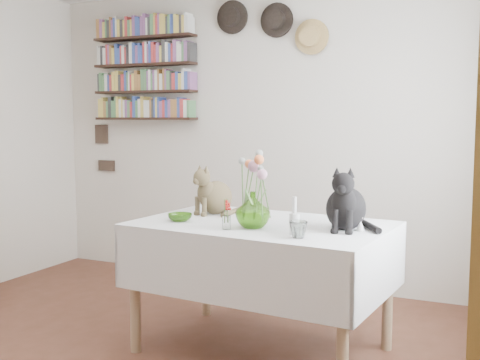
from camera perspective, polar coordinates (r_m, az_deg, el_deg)
The scene contains 14 objects.
room at distance 3.15m, azimuth -13.96°, elevation 2.80°, with size 4.08×4.58×2.58m.
dining_table at distance 3.63m, azimuth 2.11°, elevation -7.10°, with size 1.55×1.07×0.79m.
tabby_cat at distance 3.91m, azimuth -2.28°, elevation -0.81°, with size 0.22×0.28×0.33m, color brown, non-canonical shape.
black_cat at distance 3.42m, azimuth 10.04°, elevation -1.59°, with size 0.24×0.31×0.36m, color black, non-canonical shape.
flower_vase at distance 3.42m, azimuth 1.23°, elevation -2.84°, with size 0.20×0.20×0.21m, color #7ABF36.
green_bowl at distance 3.66m, azimuth -5.72°, elevation -3.54°, with size 0.15×0.15×0.05m, color #7ABF36.
drinking_glass at distance 3.15m, azimuth 5.55°, elevation -4.70°, with size 0.10×0.10×0.09m, color white.
candlestick at distance 3.24m, azimuth 5.17°, elevation -3.97°, with size 0.06×0.06×0.20m.
berry_jar at distance 3.37m, azimuth -1.30°, elevation -3.26°, with size 0.05×0.05×0.19m.
porcelain_figurine at distance 3.40m, azimuth 11.34°, elevation -4.11°, with size 0.05×0.05×0.09m.
flower_bouquet at distance 3.40m, azimuth 1.31°, elevation 1.12°, with size 0.17×0.13×0.39m.
bookshelf_unit at distance 5.56m, azimuth -9.02°, elevation 10.34°, with size 1.00×0.16×0.91m.
wall_hats at distance 5.06m, azimuth 3.04°, elevation 14.54°, with size 0.98×0.09×0.48m.
wall_art_plaques at distance 5.92m, azimuth -12.81°, elevation 3.04°, with size 0.21×0.02×0.44m.
Camera 1 is at (1.96, -2.46, 1.42)m, focal length 45.00 mm.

